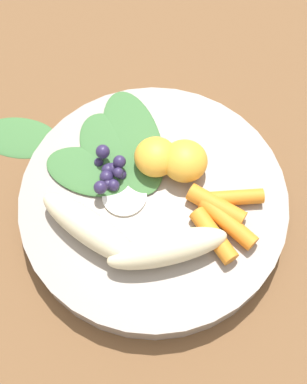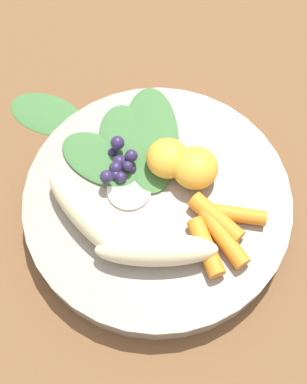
{
  "view_description": "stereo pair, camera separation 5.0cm",
  "coord_description": "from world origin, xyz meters",
  "px_view_note": "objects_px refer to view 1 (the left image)",
  "views": [
    {
      "loc": [
        0.05,
        0.21,
        0.49
      ],
      "look_at": [
        0.0,
        0.0,
        0.04
      ],
      "focal_mm": 46.66,
      "sensor_mm": 36.0,
      "label": 1
    },
    {
      "loc": [
        -0.0,
        0.22,
        0.49
      ],
      "look_at": [
        0.0,
        0.0,
        0.04
      ],
      "focal_mm": 46.66,
      "sensor_mm": 36.0,
      "label": 2
    }
  ],
  "objects_px": {
    "bowl": "(154,203)",
    "banana_peeled_left": "(166,249)",
    "orange_segment_near": "(156,157)",
    "kale_leaf_stray": "(19,137)",
    "banana_peeled_right": "(90,228)"
  },
  "relations": [
    {
      "from": "banana_peeled_left",
      "to": "orange_segment_near",
      "type": "bearing_deg",
      "value": 82.1
    },
    {
      "from": "banana_peeled_right",
      "to": "bowl",
      "type": "bearing_deg",
      "value": 70.53
    },
    {
      "from": "bowl",
      "to": "orange_segment_near",
      "type": "bearing_deg",
      "value": -105.7
    },
    {
      "from": "banana_peeled_left",
      "to": "banana_peeled_right",
      "type": "height_order",
      "value": "same"
    },
    {
      "from": "bowl",
      "to": "orange_segment_near",
      "type": "height_order",
      "value": "orange_segment_near"
    },
    {
      "from": "orange_segment_near",
      "to": "banana_peeled_right",
      "type": "bearing_deg",
      "value": 39.22
    },
    {
      "from": "kale_leaf_stray",
      "to": "bowl",
      "type": "bearing_deg",
      "value": 160.66
    },
    {
      "from": "banana_peeled_right",
      "to": "kale_leaf_stray",
      "type": "xyz_separation_m",
      "value": [
        0.06,
        -0.15,
        -0.04
      ]
    },
    {
      "from": "bowl",
      "to": "kale_leaf_stray",
      "type": "relative_size",
      "value": 2.94
    },
    {
      "from": "orange_segment_near",
      "to": "kale_leaf_stray",
      "type": "bearing_deg",
      "value": -30.57
    },
    {
      "from": "bowl",
      "to": "banana_peeled_left",
      "type": "xyz_separation_m",
      "value": [
        0.0,
        0.06,
        0.03
      ]
    },
    {
      "from": "bowl",
      "to": "kale_leaf_stray",
      "type": "height_order",
      "value": "bowl"
    },
    {
      "from": "bowl",
      "to": "banana_peeled_left",
      "type": "bearing_deg",
      "value": 88.93
    },
    {
      "from": "orange_segment_near",
      "to": "kale_leaf_stray",
      "type": "distance_m",
      "value": 0.17
    },
    {
      "from": "bowl",
      "to": "kale_leaf_stray",
      "type": "bearing_deg",
      "value": -42.07
    }
  ]
}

